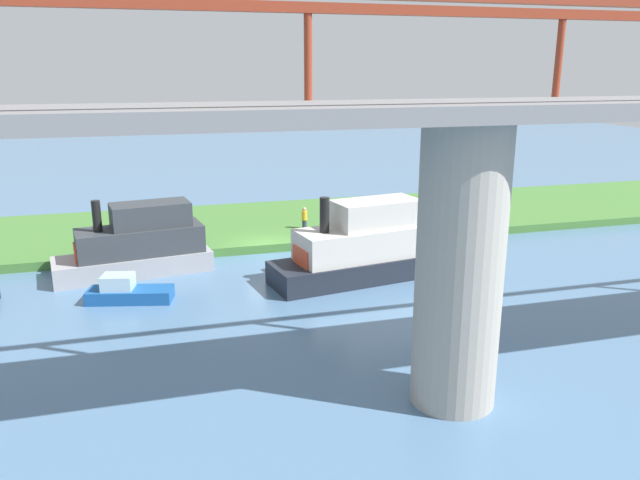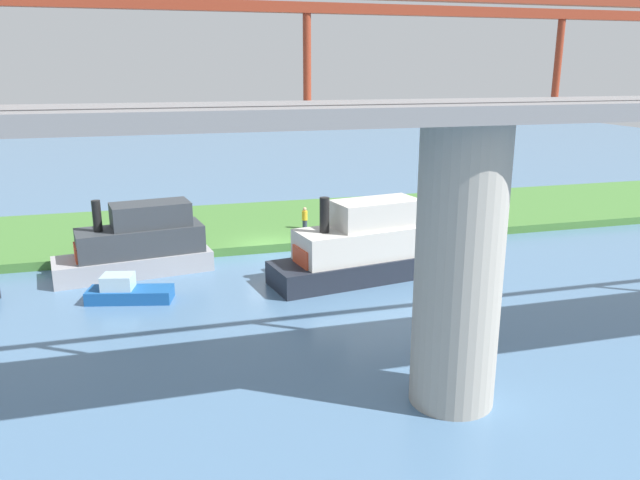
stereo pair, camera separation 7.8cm
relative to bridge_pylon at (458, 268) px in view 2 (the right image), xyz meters
The scene contains 9 objects.
ground_plane 18.75m from the bridge_pylon, 81.88° to the right, with size 160.00×160.00×0.00m, color #4C7093.
grassy_bank 24.53m from the bridge_pylon, 83.89° to the right, with size 80.00×12.00×0.50m, color #427533.
bridge_pylon is the anchor object (origin of this frame).
bridge_span 5.01m from the bridge_pylon, 90.00° to the right, with size 59.94×4.30×3.25m.
person_on_bank 21.47m from the bridge_pylon, 91.25° to the right, with size 0.50×0.50×1.39m.
mooring_post 21.10m from the bridge_pylon, 62.82° to the right, with size 0.20×0.20×1.00m, color brown.
houseboat_blue 19.26m from the bridge_pylon, 58.99° to the right, with size 8.25×3.82×4.06m.
riverboat_paddlewheel 12.62m from the bridge_pylon, 95.27° to the right, with size 9.03×4.28×4.43m.
motorboat_red 16.46m from the bridge_pylon, 49.64° to the right, with size 4.07×2.22×1.28m.
Camera 2 is at (6.42, 34.40, 10.46)m, focal length 34.92 mm.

